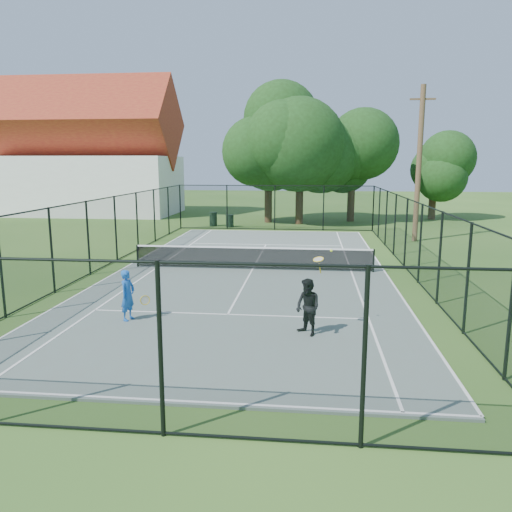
# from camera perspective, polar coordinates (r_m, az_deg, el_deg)

# --- Properties ---
(ground) EXTENTS (120.00, 120.00, 0.00)m
(ground) POSITION_cam_1_polar(r_m,az_deg,el_deg) (21.07, -0.39, -1.68)
(ground) COLOR #2B521C
(tennis_court) EXTENTS (11.00, 24.00, 0.06)m
(tennis_court) POSITION_cam_1_polar(r_m,az_deg,el_deg) (21.06, -0.39, -1.60)
(tennis_court) COLOR slate
(tennis_court) RESTS_ON ground
(tennis_net) EXTENTS (10.08, 0.08, 0.95)m
(tennis_net) POSITION_cam_1_polar(r_m,az_deg,el_deg) (20.95, -0.40, -0.13)
(tennis_net) COLOR black
(tennis_net) RESTS_ON tennis_court
(fence) EXTENTS (13.10, 26.10, 3.00)m
(fence) POSITION_cam_1_polar(r_m,az_deg,el_deg) (20.80, -0.40, 2.36)
(fence) COLOR black
(fence) RESTS_ON ground
(tree_near_left) EXTENTS (6.45, 6.45, 8.41)m
(tree_near_left) POSITION_cam_1_polar(r_m,az_deg,el_deg) (37.74, 1.44, 11.69)
(tree_near_left) COLOR #332114
(tree_near_left) RESTS_ON ground
(tree_near_mid) EXTENTS (7.09, 7.09, 9.27)m
(tree_near_mid) POSITION_cam_1_polar(r_m,az_deg,el_deg) (36.90, 5.08, 12.52)
(tree_near_mid) COLOR #332114
(tree_near_mid) RESTS_ON ground
(tree_near_right) EXTENTS (5.49, 5.49, 7.58)m
(tree_near_right) POSITION_cam_1_polar(r_m,az_deg,el_deg) (39.17, 10.97, 10.94)
(tree_near_right) COLOR #332114
(tree_near_right) RESTS_ON ground
(tree_far_right) EXTENTS (4.40, 4.40, 5.82)m
(tree_far_right) POSITION_cam_1_polar(r_m,az_deg,el_deg) (42.23, 19.69, 8.83)
(tree_far_right) COLOR #332114
(tree_far_right) RESTS_ON ground
(building) EXTENTS (15.30, 8.15, 11.87)m
(building) POSITION_cam_1_polar(r_m,az_deg,el_deg) (46.65, -18.66, 10.65)
(building) COLOR silver
(building) RESTS_ON ground
(trash_bin_left) EXTENTS (0.58, 0.58, 1.01)m
(trash_bin_left) POSITION_cam_1_polar(r_m,az_deg,el_deg) (35.84, -4.91, 4.24)
(trash_bin_left) COLOR black
(trash_bin_left) RESTS_ON ground
(trash_bin_right) EXTENTS (0.58, 0.58, 0.88)m
(trash_bin_right) POSITION_cam_1_polar(r_m,az_deg,el_deg) (35.23, -3.02, 4.05)
(trash_bin_right) COLOR black
(trash_bin_right) RESTS_ON ground
(utility_pole) EXTENTS (1.40, 0.30, 8.71)m
(utility_pole) POSITION_cam_1_polar(r_m,az_deg,el_deg) (30.06, 18.13, 9.99)
(utility_pole) COLOR #4C3823
(utility_pole) RESTS_ON ground
(player_blue) EXTENTS (0.82, 0.60, 1.46)m
(player_blue) POSITION_cam_1_polar(r_m,az_deg,el_deg) (14.68, -14.44, -4.36)
(player_blue) COLOR blue
(player_blue) RESTS_ON tennis_court
(player_black) EXTENTS (1.08, 1.16, 2.17)m
(player_black) POSITION_cam_1_polar(r_m,az_deg,el_deg) (13.07, 5.95, -5.82)
(player_black) COLOR black
(player_black) RESTS_ON tennis_court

